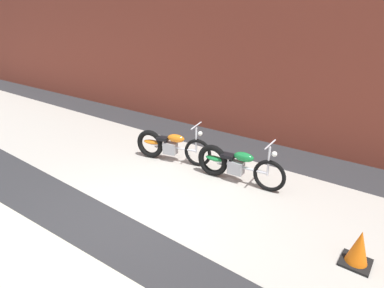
% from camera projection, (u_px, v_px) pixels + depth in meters
% --- Properties ---
extents(ground_plane, '(80.00, 80.00, 0.00)m').
position_uv_depth(ground_plane, '(133.00, 219.00, 5.44)').
color(ground_plane, '#2D2D30').
extents(sidewalk_slab, '(36.00, 3.50, 0.01)m').
position_uv_depth(sidewalk_slab, '(193.00, 181.00, 6.73)').
color(sidewalk_slab, '#B2ADA3').
rests_on(sidewalk_slab, ground).
extents(brick_building_wall, '(36.00, 0.50, 6.01)m').
position_uv_depth(brick_building_wall, '(273.00, 31.00, 8.18)').
color(brick_building_wall, brown).
rests_on(brick_building_wall, ground).
extents(motorcycle_orange, '(1.97, 0.76, 1.03)m').
position_uv_depth(motorcycle_orange, '(167.00, 146.00, 7.63)').
color(motorcycle_orange, black).
rests_on(motorcycle_orange, ground).
extents(motorcycle_green, '(2.01, 0.58, 1.03)m').
position_uv_depth(motorcycle_green, '(233.00, 164.00, 6.62)').
color(motorcycle_green, black).
rests_on(motorcycle_green, ground).
extents(traffic_cone, '(0.40, 0.40, 0.55)m').
position_uv_depth(traffic_cone, '(359.00, 249.00, 4.33)').
color(traffic_cone, orange).
rests_on(traffic_cone, ground).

